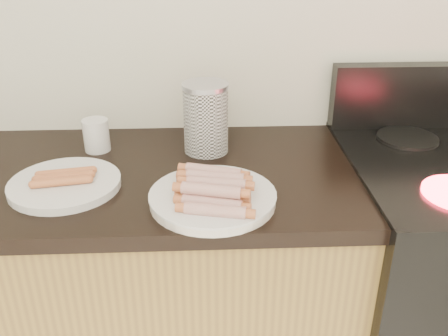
{
  "coord_description": "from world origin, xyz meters",
  "views": [
    {
      "loc": [
        -0.0,
        0.49,
        1.5
      ],
      "look_at": [
        0.05,
        1.62,
        0.94
      ],
      "focal_mm": 40.0,
      "sensor_mm": 36.0,
      "label": 1
    }
  ],
  "objects_px": {
    "canister": "(206,118)",
    "mug": "(96,135)",
    "main_plate": "(213,199)",
    "side_plate": "(65,184)"
  },
  "relations": [
    {
      "from": "canister",
      "to": "mug",
      "type": "xyz_separation_m",
      "value": [
        -0.32,
        0.02,
        -0.06
      ]
    },
    {
      "from": "main_plate",
      "to": "canister",
      "type": "xyz_separation_m",
      "value": [
        -0.01,
        0.3,
        0.09
      ]
    },
    {
      "from": "main_plate",
      "to": "canister",
      "type": "height_order",
      "value": "canister"
    },
    {
      "from": "side_plate",
      "to": "canister",
      "type": "bearing_deg",
      "value": 30.39
    },
    {
      "from": "main_plate",
      "to": "mug",
      "type": "height_order",
      "value": "mug"
    },
    {
      "from": "canister",
      "to": "mug",
      "type": "relative_size",
      "value": 2.17
    },
    {
      "from": "main_plate",
      "to": "side_plate",
      "type": "bearing_deg",
      "value": 166.09
    },
    {
      "from": "main_plate",
      "to": "side_plate",
      "type": "xyz_separation_m",
      "value": [
        -0.37,
        0.09,
        0.0
      ]
    },
    {
      "from": "main_plate",
      "to": "mug",
      "type": "bearing_deg",
      "value": 135.69
    },
    {
      "from": "main_plate",
      "to": "mug",
      "type": "relative_size",
      "value": 3.21
    }
  ]
}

